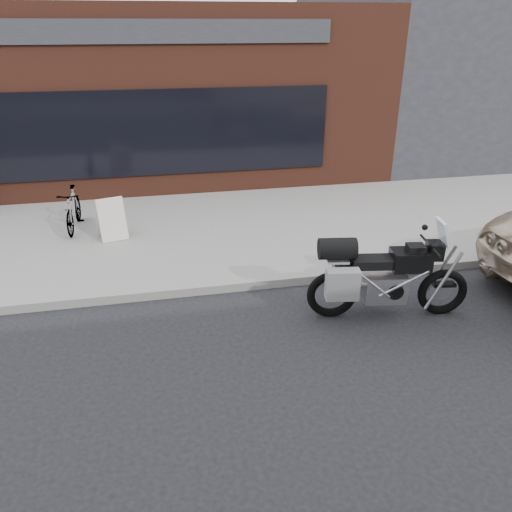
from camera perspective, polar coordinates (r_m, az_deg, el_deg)
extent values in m
plane|color=black|center=(5.31, 7.07, -25.05)|extent=(120.00, 120.00, 0.00)
cube|color=gray|center=(11.01, -4.27, 3.76)|extent=(44.00, 6.00, 0.15)
cube|color=#5D2C1E|center=(17.30, -14.77, 18.28)|extent=(14.00, 10.00, 4.50)
cube|color=black|center=(12.40, -15.24, 13.24)|extent=(10.00, 0.08, 2.00)
cube|color=#292A2F|center=(12.18, -16.49, 23.39)|extent=(10.00, 0.08, 0.50)
cube|color=#292A2F|center=(20.57, 23.09, 20.27)|extent=(10.00, 10.00, 6.00)
torus|color=black|center=(7.58, 8.64, -4.37)|extent=(0.76, 0.24, 0.75)
torus|color=black|center=(8.07, 20.51, -3.87)|extent=(0.76, 0.24, 0.75)
cube|color=#B7B7BC|center=(7.72, 14.45, -3.50)|extent=(0.66, 0.43, 0.43)
cube|color=black|center=(7.63, 17.23, -0.42)|extent=(0.61, 0.44, 0.29)
cube|color=black|center=(7.47, 13.14, -0.67)|extent=(0.66, 0.41, 0.14)
cube|color=black|center=(7.41, 10.14, -1.37)|extent=(0.37, 0.30, 0.16)
cube|color=black|center=(7.69, 19.74, 0.62)|extent=(0.24, 0.30, 0.25)
cube|color=silver|center=(7.61, 20.59, 2.55)|extent=(0.21, 0.36, 0.38)
cylinder|color=black|center=(7.63, 19.28, 1.15)|extent=(0.16, 0.78, 0.03)
cube|color=#B7B7BC|center=(7.31, 9.20, -0.29)|extent=(0.36, 0.38, 0.03)
cube|color=slate|center=(7.19, 9.85, -3.22)|extent=(0.50, 0.27, 0.45)
cylinder|color=black|center=(7.25, 9.28, 0.84)|extent=(0.58, 0.40, 0.32)
cylinder|color=#B7B7BC|center=(7.79, 10.85, -3.49)|extent=(0.63, 0.19, 0.22)
imported|color=gray|center=(10.97, -20.19, 5.04)|extent=(0.48, 1.47, 0.88)
cube|color=silver|center=(10.20, -16.10, 3.99)|extent=(0.57, 0.39, 0.83)
cube|color=silver|center=(10.40, -16.36, 4.37)|extent=(0.57, 0.39, 0.83)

